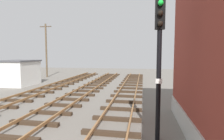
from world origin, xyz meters
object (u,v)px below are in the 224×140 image
parked_car_black (15,72)px  utility_pole_far (46,49)px  signal_mast (159,54)px  control_hut (20,73)px

parked_car_black → utility_pole_far: utility_pole_far is taller
parked_car_black → utility_pole_far: size_ratio=0.53×
signal_mast → control_hut: (-13.93, 10.61, -1.98)m
control_hut → parked_car_black: control_hut is taller
utility_pole_far → control_hut: bearing=-82.7°
control_hut → parked_car_black: 6.71m
utility_pole_far → signal_mast: bearing=-50.1°
signal_mast → parked_car_black: bearing=140.0°
control_hut → utility_pole_far: size_ratio=0.48×
control_hut → utility_pole_far: 7.70m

